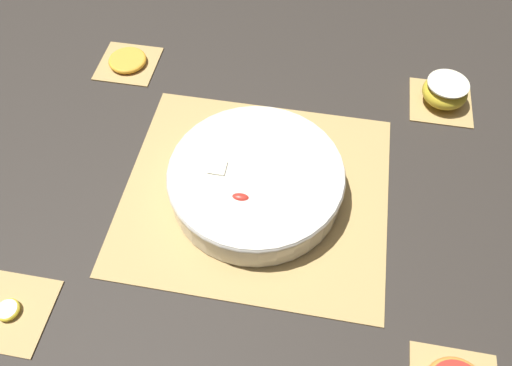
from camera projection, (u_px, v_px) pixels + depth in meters
The scene contains 9 objects.
ground_plane at pixel (256, 193), 0.88m from camera, with size 6.00×6.00×0.00m, color #2D2823.
bamboo_mat_center at pixel (256, 192), 0.88m from camera, with size 0.46×0.41×0.01m.
coaster_mat_near_left at pixel (10, 312), 0.75m from camera, with size 0.12×0.12×0.01m.
coaster_mat_far_left at pixel (128, 63), 1.07m from camera, with size 0.12×0.12×0.01m.
coaster_mat_far_right at pixel (441, 102), 1.00m from camera, with size 0.12×0.12×0.01m.
fruit_salad_bowl at pixel (256, 179), 0.85m from camera, with size 0.30×0.30×0.06m.
apple_half at pixel (445, 92), 0.98m from camera, with size 0.09×0.09×0.05m.
orange_slice_whole at pixel (127, 60), 1.06m from camera, with size 0.08×0.08×0.01m.
banana_coin_single at pixel (8, 310), 0.75m from camera, with size 0.04×0.04×0.01m.
Camera 1 is at (0.09, -0.48, 0.73)m, focal length 35.00 mm.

